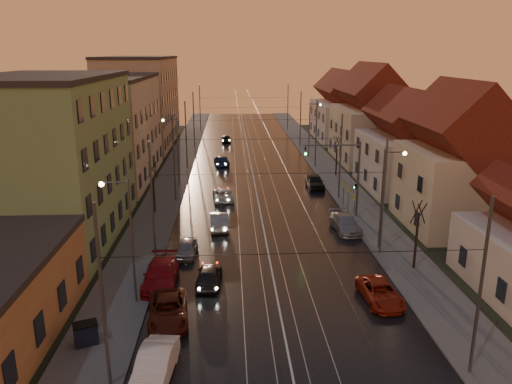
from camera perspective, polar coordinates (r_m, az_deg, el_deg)
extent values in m
plane|color=black|center=(30.47, 2.82, -13.96)|extent=(160.00, 160.00, 0.00)
cube|color=black|center=(68.07, -0.55, 2.94)|extent=(16.00, 120.00, 0.04)
cube|color=#4C4C4C|center=(68.38, -8.96, 2.85)|extent=(4.00, 120.00, 0.15)
cube|color=#4C4C4C|center=(69.20, 7.77, 3.06)|extent=(4.00, 120.00, 0.15)
cube|color=gray|center=(68.01, -2.40, 2.95)|extent=(0.06, 120.00, 0.03)
cube|color=gray|center=(68.04, -1.19, 2.96)|extent=(0.06, 120.00, 0.03)
cube|color=gray|center=(68.10, 0.10, 2.98)|extent=(0.06, 120.00, 0.03)
cube|color=gray|center=(68.19, 1.30, 2.99)|extent=(0.06, 120.00, 0.03)
cube|color=#779961|center=(43.76, -22.55, 3.21)|extent=(10.00, 18.00, 13.00)
cube|color=tan|center=(62.74, -16.61, 6.75)|extent=(10.00, 20.00, 12.00)
cube|color=tan|center=(85.97, -13.02, 9.94)|extent=(10.00, 24.00, 14.00)
cube|color=beige|center=(47.28, 21.91, 0.39)|extent=(8.50, 10.00, 7.00)
pyramid|color=#501412|center=(46.26, 22.59, 6.85)|extent=(8.67, 10.20, 3.80)
cube|color=silver|center=(59.09, 16.71, 3.26)|extent=(9.00, 12.00, 6.00)
pyramid|color=#501412|center=(58.32, 17.06, 7.67)|extent=(9.18, 12.24, 3.20)
cube|color=beige|center=(73.00, 12.88, 6.40)|extent=(9.00, 14.00, 7.50)
pyramid|color=#501412|center=(72.33, 13.16, 10.90)|extent=(9.18, 14.28, 4.00)
cube|color=silver|center=(90.33, 9.80, 7.97)|extent=(9.00, 16.00, 6.50)
pyramid|color=#501412|center=(89.81, 9.95, 11.13)|extent=(9.18, 16.32, 3.50)
cylinder|color=#595B60|center=(23.63, -17.13, -11.63)|extent=(0.16, 0.16, 9.00)
cylinder|color=#595B60|center=(25.61, 24.26, -10.16)|extent=(0.16, 0.16, 9.00)
cylinder|color=#595B60|center=(37.32, -11.76, -1.08)|extent=(0.16, 0.16, 9.00)
cylinder|color=#595B60|center=(38.61, 14.35, -0.68)|extent=(0.16, 0.16, 9.00)
cylinder|color=#595B60|center=(51.75, -9.36, 3.72)|extent=(0.16, 0.16, 9.00)
cylinder|color=#595B60|center=(52.68, 9.62, 3.92)|extent=(0.16, 0.16, 9.00)
cylinder|color=#595B60|center=(66.43, -8.00, 6.41)|extent=(0.16, 0.16, 9.00)
cylinder|color=#595B60|center=(67.16, 6.88, 6.55)|extent=(0.16, 0.16, 9.00)
cylinder|color=#595B60|center=(81.22, -7.12, 8.12)|extent=(0.16, 0.16, 9.00)
cylinder|color=#595B60|center=(81.82, 5.10, 8.23)|extent=(0.16, 0.16, 9.00)
cylinder|color=#595B60|center=(99.06, -6.42, 9.50)|extent=(0.16, 0.16, 9.00)
cylinder|color=#595B60|center=(99.55, 3.65, 9.59)|extent=(0.16, 0.16, 9.00)
cylinder|color=#595B60|center=(30.99, -13.95, -5.71)|extent=(0.14, 0.14, 8.00)
cylinder|color=#595B60|center=(30.02, -15.93, 1.08)|extent=(1.60, 0.10, 0.10)
sphere|color=#FFD88C|center=(30.21, -17.24, 0.87)|extent=(0.32, 0.32, 0.32)
cylinder|color=#595B60|center=(39.72, 14.16, -0.96)|extent=(0.14, 0.14, 8.00)
cylinder|color=#595B60|center=(39.08, 15.66, 4.41)|extent=(1.60, 0.10, 0.10)
sphere|color=#FFD88C|center=(39.34, 16.64, 4.25)|extent=(0.32, 0.32, 0.32)
cylinder|color=#595B60|center=(57.71, -8.91, 4.47)|extent=(0.14, 0.14, 8.00)
cylinder|color=#595B60|center=(57.19, -9.87, 8.18)|extent=(1.60, 0.10, 0.10)
sphere|color=#FFD88C|center=(57.30, -10.59, 8.06)|extent=(0.32, 0.32, 0.32)
cylinder|color=#595B60|center=(74.09, 6.11, 7.04)|extent=(0.14, 0.14, 8.00)
cylinder|color=#595B60|center=(73.75, 6.82, 9.95)|extent=(1.60, 0.10, 0.10)
sphere|color=#FFD88C|center=(73.88, 7.37, 9.87)|extent=(0.32, 0.32, 0.32)
cylinder|color=#595B60|center=(47.30, 11.59, 1.35)|extent=(0.20, 0.20, 7.20)
cylinder|color=#595B60|center=(46.01, 8.66, 5.31)|extent=(5.20, 0.14, 0.14)
imported|color=black|center=(45.70, 5.67, 4.57)|extent=(0.15, 0.18, 0.90)
sphere|color=#19FF3F|center=(45.62, 5.69, 4.36)|extent=(0.20, 0.20, 0.20)
cylinder|color=black|center=(48.76, -11.57, -0.47)|extent=(0.18, 0.18, 3.50)
cylinder|color=black|center=(48.18, -11.45, 2.48)|extent=(0.37, 0.92, 1.61)
cylinder|color=black|center=(48.37, -11.80, 2.51)|extent=(0.91, 0.40, 1.61)
cylinder|color=black|center=(48.08, -12.03, 2.42)|extent=(0.37, 0.92, 1.61)
cylinder|color=black|center=(47.90, -11.63, 2.39)|extent=(0.84, 0.54, 1.62)
cylinder|color=black|center=(37.32, 17.77, -5.99)|extent=(0.18, 0.18, 3.50)
cylinder|color=black|center=(36.65, 18.40, -2.21)|extent=(0.37, 0.92, 1.61)
cylinder|color=black|center=(36.67, 17.85, -2.15)|extent=(0.91, 0.40, 1.61)
cylinder|color=black|center=(36.33, 17.80, -2.31)|extent=(0.37, 0.92, 1.61)
cylinder|color=black|center=(36.34, 18.40, -2.36)|extent=(0.84, 0.54, 1.62)
cylinder|color=black|center=(63.19, 9.17, 3.34)|extent=(0.18, 0.18, 3.50)
cylinder|color=black|center=(62.83, 9.47, 5.63)|extent=(0.37, 0.92, 1.61)
cylinder|color=black|center=(62.90, 9.15, 5.66)|extent=(0.91, 0.40, 1.61)
cylinder|color=black|center=(62.57, 9.08, 5.61)|extent=(0.37, 0.92, 1.61)
cylinder|color=black|center=(62.52, 9.43, 5.58)|extent=(0.84, 0.54, 1.62)
imported|color=black|center=(33.92, -5.39, -9.48)|extent=(1.84, 4.05, 1.35)
imported|color=gray|center=(44.14, -4.25, -3.28)|extent=(1.84, 4.55, 1.47)
imported|color=#BDBDBD|center=(52.51, -3.80, -0.30)|extent=(2.39, 4.57, 1.23)
imported|color=#181D4A|center=(68.87, -3.95, 3.61)|extent=(2.40, 4.83, 1.35)
imported|color=black|center=(86.53, -3.42, 6.11)|extent=(1.71, 3.95, 1.33)
imported|color=white|center=(25.47, -11.50, -18.90)|extent=(2.01, 4.62, 1.48)
imported|color=#4E190D|center=(30.08, -10.00, -13.15)|extent=(2.74, 5.07, 1.35)
imported|color=maroon|center=(34.30, -10.84, -9.24)|extent=(2.15, 5.28, 1.53)
imported|color=gray|center=(38.71, -7.91, -6.38)|extent=(1.69, 3.67, 1.22)
imported|color=#A22310|center=(32.63, 14.01, -11.09)|extent=(2.33, 4.58, 1.24)
imported|color=#99999E|center=(44.17, 10.19, -3.53)|extent=(2.26, 4.96, 1.41)
imported|color=black|center=(57.50, 6.74, 1.20)|extent=(1.84, 4.50, 1.53)
cube|color=black|center=(28.83, -18.86, -15.12)|extent=(1.41, 1.18, 1.10)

